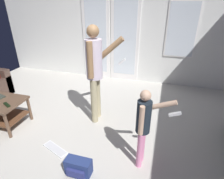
{
  "coord_description": "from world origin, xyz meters",
  "views": [
    {
      "loc": [
        1.41,
        -2.23,
        2.0
      ],
      "look_at": [
        0.76,
        -0.03,
        0.88
      ],
      "focal_mm": 29.65,
      "sensor_mm": 36.0,
      "label": 1
    }
  ],
  "objects": [
    {
      "name": "loose_keyboard",
      "position": [
        0.03,
        -0.49,
        0.01
      ],
      "size": [
        0.46,
        0.28,
        0.02
      ],
      "color": "white",
      "rests_on": "ground_plane"
    },
    {
      "name": "person_child",
      "position": [
        1.27,
        -0.38,
        0.66
      ],
      "size": [
        0.51,
        0.3,
        1.1
      ],
      "color": "pink",
      "rests_on": "ground_plane"
    },
    {
      "name": "person_adult",
      "position": [
        0.34,
        0.44,
        1.0
      ],
      "size": [
        0.61,
        0.47,
        1.67
      ],
      "color": "tan",
      "rests_on": "ground_plane"
    },
    {
      "name": "backpack",
      "position": [
        0.53,
        -0.76,
        0.1
      ],
      "size": [
        0.33,
        0.19,
        0.21
      ],
      "color": "navy",
      "rests_on": "ground_plane"
    },
    {
      "name": "tv_remote_black",
      "position": [
        -0.91,
        -0.27,
        0.49
      ],
      "size": [
        0.17,
        0.12,
        0.02
      ],
      "primitive_type": "cube",
      "rotation": [
        0.0,
        0.0,
        -0.45
      ],
      "color": "black",
      "rests_on": "coffee_table"
    },
    {
      "name": "ground_plane",
      "position": [
        0.0,
        0.0,
        -0.01
      ],
      "size": [
        6.19,
        4.96,
        0.02
      ],
      "primitive_type": "cube",
      "color": "beige"
    },
    {
      "name": "wall_back_with_doors",
      "position": [
        0.04,
        2.44,
        1.31
      ],
      "size": [
        6.19,
        0.09,
        2.69
      ],
      "color": "silver",
      "rests_on": "ground_plane"
    }
  ]
}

